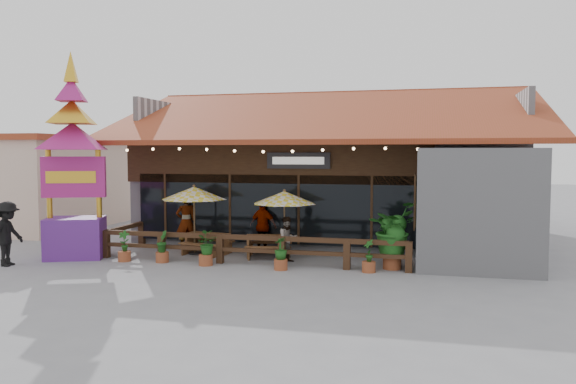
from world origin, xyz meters
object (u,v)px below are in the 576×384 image
(pedestrian, at_px, (7,234))
(thai_sign_tower, at_px, (73,142))
(umbrella_left, at_px, (194,193))
(picnic_table_right, at_px, (269,243))
(umbrella_right, at_px, (284,198))
(picnic_table_left, at_px, (207,240))
(tropical_plant, at_px, (393,230))

(pedestrian, bearing_deg, thai_sign_tower, -42.15)
(umbrella_left, height_order, picnic_table_right, umbrella_left)
(umbrella_right, bearing_deg, picnic_table_right, -168.87)
(umbrella_left, relative_size, pedestrian, 1.32)
(umbrella_left, relative_size, umbrella_right, 1.14)
(picnic_table_right, bearing_deg, thai_sign_tower, -165.29)
(picnic_table_left, height_order, tropical_plant, tropical_plant)
(umbrella_left, bearing_deg, picnic_table_right, 0.01)
(picnic_table_left, bearing_deg, pedestrian, -147.26)
(umbrella_left, height_order, thai_sign_tower, thai_sign_tower)
(umbrella_left, height_order, pedestrian, umbrella_left)
(tropical_plant, relative_size, pedestrian, 1.03)
(umbrella_left, distance_m, pedestrian, 5.86)
(picnic_table_left, relative_size, thai_sign_tower, 0.24)
(thai_sign_tower, distance_m, pedestrian, 3.50)
(picnic_table_right, height_order, pedestrian, pedestrian)
(umbrella_right, distance_m, pedestrian, 8.64)
(tropical_plant, bearing_deg, picnic_table_right, 167.27)
(umbrella_left, distance_m, picnic_table_right, 3.08)
(thai_sign_tower, relative_size, pedestrian, 3.66)
(pedestrian, bearing_deg, tropical_plant, -83.96)
(umbrella_left, bearing_deg, tropical_plant, -7.82)
(picnic_table_left, bearing_deg, picnic_table_right, -1.72)
(picnic_table_right, relative_size, tropical_plant, 0.86)
(umbrella_left, xyz_separation_m, picnic_table_left, (0.43, 0.07, -1.60))
(pedestrian, bearing_deg, umbrella_right, -72.41)
(umbrella_left, relative_size, tropical_plant, 1.29)
(tropical_plant, height_order, pedestrian, tropical_plant)
(picnic_table_right, relative_size, pedestrian, 0.88)
(picnic_table_left, height_order, picnic_table_right, picnic_table_right)
(umbrella_right, bearing_deg, tropical_plant, -15.98)
(umbrella_right, distance_m, tropical_plant, 3.81)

